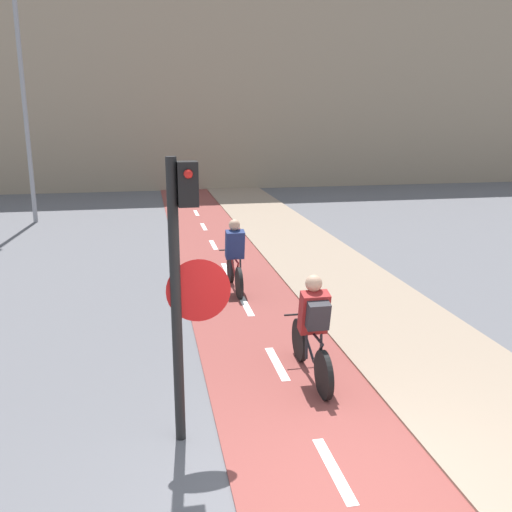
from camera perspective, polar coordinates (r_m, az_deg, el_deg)
The scene contains 7 objects.
ground_plane at distance 5.72m, azimuth 9.52°, elevation -23.32°, with size 120.00×120.00×0.00m, color #5B5B60.
bike_lane at distance 5.72m, azimuth 9.48°, elevation -23.17°, with size 2.09×60.00×0.02m.
building_row_background at distance 28.56m, azimuth -7.91°, elevation 16.84°, with size 60.00×5.20×9.62m.
traffic_light_pole at distance 5.83m, azimuth -7.27°, elevation -1.53°, with size 0.67×0.26×3.05m.
street_lamp_far at distance 19.53m, azimuth -22.49°, elevation 17.51°, with size 0.36×0.36×8.25m.
cyclist_near at distance 7.52m, azimuth 5.72°, elevation -7.42°, with size 0.46×1.75×1.45m.
cyclist_far at distance 11.23m, azimuth -2.15°, elevation -0.25°, with size 0.46×1.73×1.44m.
Camera 1 is at (-1.70, -4.21, 3.47)m, focal length 40.00 mm.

